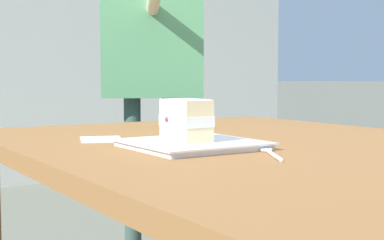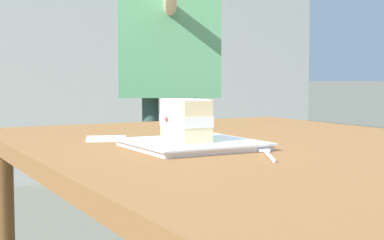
% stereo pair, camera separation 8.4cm
% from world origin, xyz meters
% --- Properties ---
extents(patio_table, '(1.57, 1.09, 0.69)m').
position_xyz_m(patio_table, '(0.00, 0.00, 0.61)').
color(patio_table, brown).
rests_on(patio_table, ground).
extents(dessert_plate, '(0.27, 0.27, 0.02)m').
position_xyz_m(dessert_plate, '(0.06, 0.20, 0.70)').
color(dessert_plate, white).
rests_on(dessert_plate, patio_table).
extents(cake_slice, '(0.12, 0.08, 0.09)m').
position_xyz_m(cake_slice, '(0.06, 0.21, 0.75)').
color(cake_slice, beige).
rests_on(cake_slice, dessert_plate).
extents(dessert_fork, '(0.16, 0.10, 0.01)m').
position_xyz_m(dessert_fork, '(-0.12, 0.12, 0.69)').
color(dessert_fork, silver).
rests_on(dessert_fork, patio_table).
extents(paper_napkin, '(0.15, 0.14, 0.00)m').
position_xyz_m(paper_napkin, '(0.32, 0.30, 0.69)').
color(paper_napkin, white).
rests_on(paper_napkin, patio_table).
extents(diner_person, '(0.57, 0.45, 1.50)m').
position_xyz_m(diner_person, '(1.10, -0.26, 1.00)').
color(diner_person, '#334B43').
rests_on(diner_person, ground).
extents(patio_building, '(4.45, 3.25, 2.95)m').
position_xyz_m(patio_building, '(5.67, -1.35, 1.48)').
color(patio_building, silver).
rests_on(patio_building, ground).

